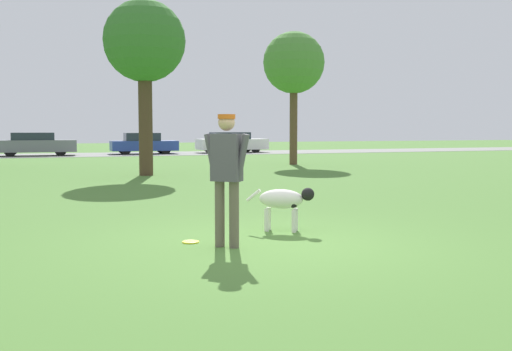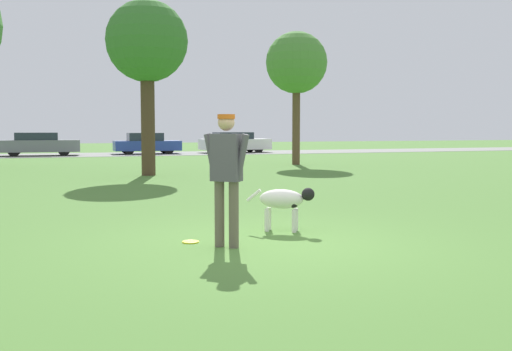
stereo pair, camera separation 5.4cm
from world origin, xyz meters
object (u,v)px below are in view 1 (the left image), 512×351
object	(u,v)px
tree_far_right	(294,64)
parked_car_white	(232,143)
frisbee	(191,242)
parked_car_blue	(144,144)
person	(227,169)
parked_car_grey	(35,144)
tree_mid_center	(144,44)
dog	(284,200)

from	to	relation	value
tree_far_right	parked_car_white	world-z (taller)	tree_far_right
frisbee	parked_car_blue	distance (m)	29.78
parked_car_blue	tree_far_right	bearing A→B (deg)	-71.09
person	parked_car_grey	world-z (taller)	person
tree_mid_center	parked_car_grey	xyz separation A→B (m)	(-3.44, 16.84, -3.69)
frisbee	parked_car_blue	size ratio (longest dim) A/B	0.06
tree_mid_center	person	bearing A→B (deg)	-95.30
frisbee	tree_far_right	distance (m)	18.78
tree_mid_center	parked_car_blue	distance (m)	17.90
person	parked_car_white	size ratio (longest dim) A/B	0.38
frisbee	person	bearing A→B (deg)	-51.40
dog	parked_car_grey	xyz separation A→B (m)	(-3.46, 28.60, 0.21)
frisbee	parked_car_grey	size ratio (longest dim) A/B	0.05
frisbee	dog	bearing A→B (deg)	14.50
parked_car_blue	parked_car_white	bearing A→B (deg)	2.79
tree_mid_center	parked_car_blue	bearing A→B (deg)	80.49
dog	parked_car_blue	xyz separation A→B (m)	(2.87, 29.03, 0.18)
person	tree_far_right	world-z (taller)	tree_far_right
frisbee	tree_far_right	bearing A→B (deg)	61.61
dog	parked_car_white	xyz separation A→B (m)	(8.68, 29.18, 0.20)
parked_car_blue	parked_car_white	xyz separation A→B (m)	(5.81, 0.15, 0.02)
person	parked_car_white	xyz separation A→B (m)	(9.87, 30.06, -0.37)
dog	parked_car_grey	world-z (taller)	parked_car_grey
person	tree_mid_center	distance (m)	13.12
parked_car_grey	tree_far_right	bearing A→B (deg)	-49.77
frisbee	tree_far_right	world-z (taller)	tree_far_right
person	parked_car_blue	xyz separation A→B (m)	(4.06, 29.91, -0.39)
dog	parked_car_grey	bearing A→B (deg)	130.09
tree_mid_center	parked_car_white	size ratio (longest dim) A/B	1.26
tree_mid_center	parked_car_grey	world-z (taller)	tree_mid_center
tree_mid_center	parked_car_blue	xyz separation A→B (m)	(2.89, 17.27, -3.72)
parked_car_blue	frisbee	bearing A→B (deg)	-97.28
parked_car_grey	parked_car_blue	bearing A→B (deg)	4.82
parked_car_blue	parked_car_grey	bearing A→B (deg)	-174.85
frisbee	parked_car_white	bearing A→B (deg)	70.89
person	parked_car_blue	bearing A→B (deg)	125.57
dog	tree_far_right	world-z (taller)	tree_far_right
person	frisbee	bearing A→B (deg)	171.91
tree_far_right	parked_car_blue	distance (m)	14.51
parked_car_white	parked_car_grey	bearing A→B (deg)	-179.52
frisbee	parked_car_grey	distance (m)	29.08
parked_car_grey	parked_car_white	bearing A→B (deg)	3.70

